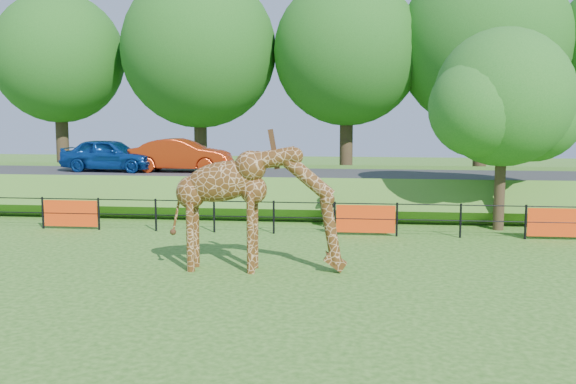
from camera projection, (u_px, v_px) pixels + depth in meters
name	position (u px, v px, depth m)	size (l,w,h in m)	color
ground	(221.00, 306.00, 13.24)	(90.00, 90.00, 0.00)	#275816
giraffe	(258.00, 209.00, 16.01)	(4.43, 0.81, 3.16)	#532F11
perimeter_fence	(274.00, 217.00, 21.05)	(28.07, 0.10, 1.10)	black
embankment	(297.00, 188.00, 28.43)	(40.00, 9.00, 1.30)	#275816
road	(293.00, 175.00, 26.87)	(40.00, 5.00, 0.12)	#2E2F31
car_blue	(110.00, 155.00, 27.85)	(1.69, 4.20, 1.43)	#13449B
car_red	(181.00, 155.00, 27.59)	(1.50, 4.30, 1.42)	#B52D0C
visitor	(328.00, 206.00, 22.36)	(0.52, 0.34, 1.42)	black
tree_east	(506.00, 103.00, 21.33)	(5.40, 4.71, 6.76)	#322516
bg_tree_line	(345.00, 51.00, 33.81)	(37.30, 8.80, 11.82)	#322516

